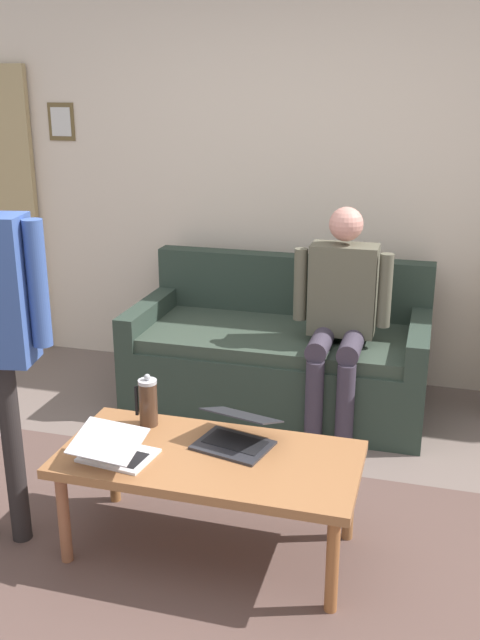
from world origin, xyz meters
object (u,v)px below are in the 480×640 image
(couch, at_px, (280,357))
(laptop_center, at_px, (236,434))
(french_press, at_px, (148,402))
(laptop_left, at_px, (115,450))
(person_seated, at_px, (340,307))
(coffee_table, at_px, (209,465))

(couch, distance_m, laptop_center, 1.45)
(couch, height_order, french_press, couch)
(french_press, bearing_deg, laptop_left, 88.13)
(laptop_left, distance_m, person_seated, 1.65)
(laptop_left, bearing_deg, coffee_table, -158.49)
(couch, xyz_separation_m, laptop_left, (0.31, 1.70, 0.20))
(couch, bearing_deg, laptop_left, 79.58)
(laptop_center, bearing_deg, person_seated, -102.28)
(laptop_center, height_order, french_press, french_press)
(laptop_center, xyz_separation_m, person_seated, (-0.26, -1.21, 0.22))
(laptop_center, height_order, person_seated, person_seated)
(couch, relative_size, laptop_left, 5.61)
(couch, bearing_deg, laptop_center, 95.09)
(laptop_left, bearing_deg, french_press, -91.87)
(laptop_left, height_order, french_press, french_press)
(couch, bearing_deg, coffee_table, 91.69)
(couch, xyz_separation_m, laptop_center, (-0.13, 1.44, 0.20))
(couch, relative_size, coffee_table, 1.43)
(coffee_table, bearing_deg, laptop_left, 21.51)
(laptop_left, height_order, person_seated, person_seated)
(couch, xyz_separation_m, coffee_table, (-0.05, 1.56, 0.10))
(coffee_table, height_order, laptop_left, laptop_left)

